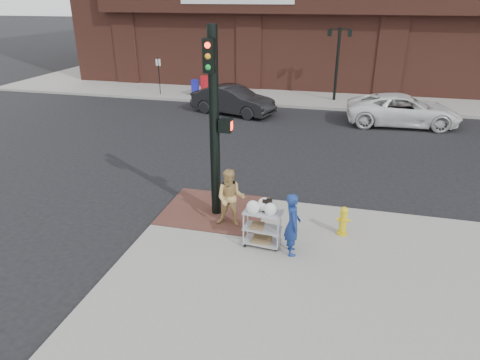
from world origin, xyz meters
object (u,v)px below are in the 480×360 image
(lamp_post, at_px, (338,56))
(traffic_signal_pole, at_px, (215,120))
(sedan_dark, at_px, (233,100))
(utility_cart, at_px, (262,225))
(minivan_white, at_px, (403,110))
(woman_blue, at_px, (293,224))
(fire_hydrant, at_px, (343,220))
(pedestrian_tan, at_px, (231,198))

(lamp_post, bearing_deg, traffic_signal_pole, -99.24)
(traffic_signal_pole, distance_m, sedan_dark, 11.68)
(utility_cart, bearing_deg, minivan_white, 71.00)
(traffic_signal_pole, relative_size, utility_cart, 4.07)
(traffic_signal_pole, relative_size, minivan_white, 0.95)
(minivan_white, xyz_separation_m, utility_cart, (-4.31, -12.52, -0.02))
(sedan_dark, relative_size, minivan_white, 0.84)
(lamp_post, height_order, woman_blue, lamp_post)
(utility_cart, relative_size, fire_hydrant, 1.59)
(pedestrian_tan, relative_size, fire_hydrant, 2.01)
(lamp_post, height_order, traffic_signal_pole, traffic_signal_pole)
(sedan_dark, height_order, utility_cart, sedan_dark)
(sedan_dark, bearing_deg, lamp_post, -35.62)
(traffic_signal_pole, bearing_deg, lamp_post, 80.76)
(traffic_signal_pole, bearing_deg, utility_cart, -40.62)
(pedestrian_tan, relative_size, sedan_dark, 0.35)
(traffic_signal_pole, height_order, minivan_white, traffic_signal_pole)
(sedan_dark, relative_size, fire_hydrant, 5.71)
(fire_hydrant, bearing_deg, sedan_dark, 117.47)
(pedestrian_tan, bearing_deg, minivan_white, 58.81)
(minivan_white, bearing_deg, utility_cart, 157.26)
(woman_blue, distance_m, minivan_white, 13.17)
(lamp_post, bearing_deg, fire_hydrant, -86.47)
(lamp_post, distance_m, fire_hydrant, 15.71)
(lamp_post, height_order, sedan_dark, lamp_post)
(utility_cart, bearing_deg, fire_hydrant, 28.33)
(woman_blue, height_order, pedestrian_tan, pedestrian_tan)
(sedan_dark, distance_m, fire_hydrant, 12.99)
(pedestrian_tan, bearing_deg, woman_blue, -35.41)
(sedan_dark, distance_m, utility_cart, 13.20)
(woman_blue, xyz_separation_m, pedestrian_tan, (-1.75, 0.95, 0.01))
(lamp_post, bearing_deg, sedan_dark, -141.37)
(lamp_post, relative_size, pedestrian_tan, 2.56)
(traffic_signal_pole, distance_m, utility_cart, 2.95)
(lamp_post, distance_m, woman_blue, 16.80)
(pedestrian_tan, bearing_deg, lamp_post, 76.24)
(woman_blue, xyz_separation_m, fire_hydrant, (1.14, 1.16, -0.37))
(lamp_post, bearing_deg, pedestrian_tan, -96.98)
(lamp_post, height_order, utility_cart, lamp_post)
(woman_blue, relative_size, fire_hydrant, 1.97)
(lamp_post, distance_m, pedestrian_tan, 15.97)
(traffic_signal_pole, distance_m, fire_hydrant, 4.14)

